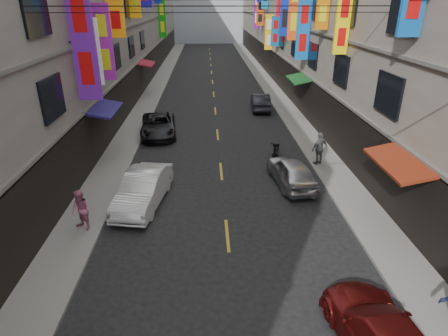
{
  "coord_description": "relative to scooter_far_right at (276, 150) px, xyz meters",
  "views": [
    {
      "loc": [
        -0.71,
        5.74,
        8.43
      ],
      "look_at": [
        -0.31,
        14.18,
        4.62
      ],
      "focal_mm": 30.0,
      "sensor_mm": 36.0,
      "label": 1
    }
  ],
  "objects": [
    {
      "name": "car_left_far",
      "position": [
        -7.25,
        4.34,
        0.24
      ],
      "size": [
        2.75,
        5.11,
        1.36
      ],
      "primitive_type": "imported",
      "rotation": [
        0.0,
        0.0,
        0.1
      ],
      "color": "black",
      "rests_on": "ground"
    },
    {
      "name": "car_left_mid",
      "position": [
        -6.86,
        -5.16,
        0.31
      ],
      "size": [
        2.33,
        4.76,
        1.5
      ],
      "primitive_type": "imported",
      "rotation": [
        0.0,
        0.0,
        -0.17
      ],
      "color": "white",
      "rests_on": "ground"
    },
    {
      "name": "scooter_far_right",
      "position": [
        0.0,
        0.0,
        0.0
      ],
      "size": [
        0.72,
        1.76,
        1.14
      ],
      "rotation": [
        0.0,
        0.0,
        2.86
      ],
      "color": "black",
      "rests_on": "ground"
    },
    {
      "name": "car_right_mid",
      "position": [
        0.16,
        -3.47,
        0.25
      ],
      "size": [
        2.13,
        4.22,
        1.38
      ],
      "primitive_type": "imported",
      "rotation": [
        0.0,
        0.0,
        3.27
      ],
      "color": "silver",
      "rests_on": "ground"
    },
    {
      "name": "pedestrian_lfar",
      "position": [
        -8.92,
        -7.25,
        0.52
      ],
      "size": [
        0.99,
        0.92,
        1.67
      ],
      "primitive_type": "imported",
      "rotation": [
        0.0,
        0.0,
        -0.6
      ],
      "color": "#C3678D",
      "rests_on": "sidewalk_left"
    },
    {
      "name": "car_right_far",
      "position": [
        0.52,
        10.45,
        0.23
      ],
      "size": [
        1.64,
        4.16,
        1.35
      ],
      "primitive_type": "imported",
      "rotation": [
        0.0,
        0.0,
        3.09
      ],
      "color": "#2A2932",
      "rests_on": "ground"
    },
    {
      "name": "lane_markings",
      "position": [
        -3.25,
        13.21,
        -0.44
      ],
      "size": [
        0.12,
        80.2,
        0.01
      ],
      "color": "gold",
      "rests_on": "ground"
    },
    {
      "name": "street_awnings",
      "position": [
        -4.51,
        0.21,
        2.56
      ],
      "size": [
        13.99,
        35.2,
        0.41
      ],
      "color": "#165015",
      "rests_on": "ground"
    },
    {
      "name": "sidewalk_right",
      "position": [
        2.75,
        16.21,
        -0.38
      ],
      "size": [
        2.0,
        90.0,
        0.12
      ],
      "primitive_type": "cube",
      "color": "slate",
      "rests_on": "ground"
    },
    {
      "name": "pedestrian_rfar",
      "position": [
        2.15,
        -1.32,
        0.59
      ],
      "size": [
        1.22,
        1.03,
        1.82
      ],
      "primitive_type": "imported",
      "rotation": [
        0.0,
        0.0,
        3.63
      ],
      "color": "#595A5C",
      "rests_on": "sidewalk_right"
    },
    {
      "name": "sidewalk_left",
      "position": [
        -9.25,
        16.21,
        -0.38
      ],
      "size": [
        2.0,
        90.0,
        0.12
      ],
      "primitive_type": "cube",
      "color": "slate",
      "rests_on": "ground"
    }
  ]
}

